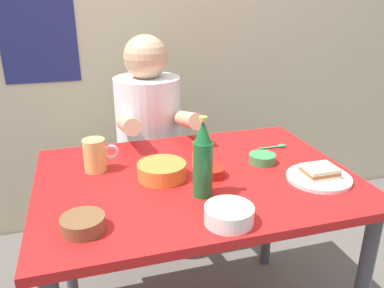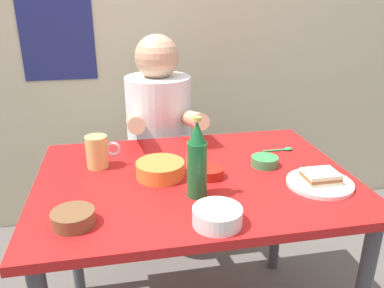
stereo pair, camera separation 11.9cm
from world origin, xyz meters
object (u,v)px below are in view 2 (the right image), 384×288
(stool, at_px, (161,191))
(soup_bowl_orange, at_px, (160,169))
(person_seated, at_px, (159,118))
(sandwich, at_px, (321,176))
(beer_mug, at_px, (98,152))
(dining_table, at_px, (195,198))
(plate_orange, at_px, (320,183))
(beer_bottle, at_px, (197,161))

(stool, distance_m, soup_bowl_orange, 0.75)
(person_seated, height_order, soup_bowl_orange, person_seated)
(sandwich, bearing_deg, beer_mug, 158.05)
(dining_table, height_order, plate_orange, plate_orange)
(sandwich, distance_m, beer_mug, 0.79)
(beer_mug, xyz_separation_m, soup_bowl_orange, (0.22, -0.13, -0.03))
(dining_table, xyz_separation_m, person_seated, (-0.06, 0.62, 0.12))
(dining_table, distance_m, beer_bottle, 0.26)
(dining_table, height_order, soup_bowl_orange, soup_bowl_orange)
(soup_bowl_orange, bearing_deg, dining_table, -6.20)
(person_seated, xyz_separation_m, beer_bottle, (0.03, -0.76, 0.09))
(person_seated, distance_m, sandwich, 0.90)
(sandwich, bearing_deg, plate_orange, 0.00)
(dining_table, distance_m, soup_bowl_orange, 0.17)
(beer_mug, bearing_deg, plate_orange, -21.95)
(sandwich, distance_m, beer_bottle, 0.43)
(stool, height_order, person_seated, person_seated)
(stool, bearing_deg, beer_bottle, -87.57)
(plate_orange, relative_size, sandwich, 2.00)
(beer_mug, relative_size, soup_bowl_orange, 0.74)
(plate_orange, bearing_deg, person_seated, 120.36)
(stool, relative_size, beer_bottle, 1.72)
(plate_orange, relative_size, beer_mug, 1.75)
(dining_table, relative_size, stool, 2.44)
(person_seated, xyz_separation_m, soup_bowl_orange, (-0.06, -0.61, 0.01))
(sandwich, bearing_deg, person_seated, 120.36)
(stool, distance_m, plate_orange, 0.99)
(plate_orange, relative_size, soup_bowl_orange, 1.29)
(dining_table, xyz_separation_m, beer_mug, (-0.34, 0.14, 0.15))
(beer_mug, distance_m, soup_bowl_orange, 0.25)
(beer_bottle, bearing_deg, beer_mug, 137.64)
(stool, distance_m, person_seated, 0.42)
(stool, distance_m, beer_mug, 0.72)
(soup_bowl_orange, bearing_deg, person_seated, 83.89)
(dining_table, bearing_deg, sandwich, -21.22)
(beer_mug, bearing_deg, stool, 60.21)
(beer_bottle, xyz_separation_m, soup_bowl_orange, (-0.10, 0.16, -0.09))
(person_seated, height_order, beer_bottle, person_seated)
(stool, relative_size, sandwich, 4.09)
(person_seated, relative_size, beer_mug, 5.71)
(person_seated, xyz_separation_m, beer_mug, (-0.28, -0.48, 0.03))
(person_seated, height_order, beer_mug, person_seated)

